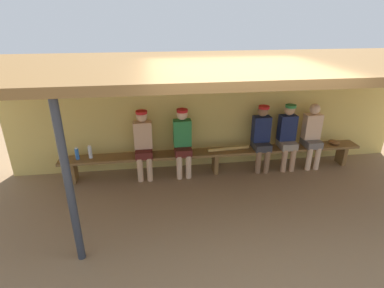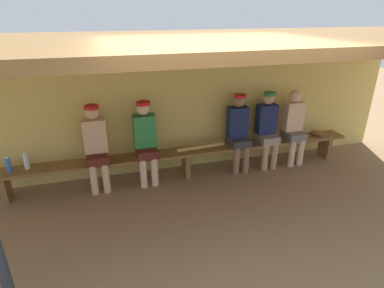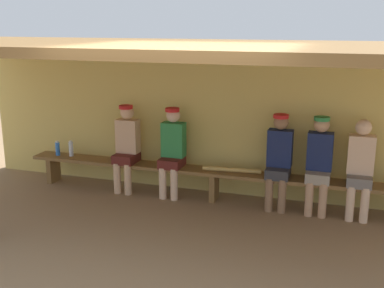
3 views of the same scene
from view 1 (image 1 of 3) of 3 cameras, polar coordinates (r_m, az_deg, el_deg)
ground_plane at (r=5.04m, az=7.99°, el=-13.45°), size 24.00×24.00×0.00m
back_wall at (r=6.28m, az=3.73°, el=5.71°), size 8.00×0.20×2.20m
dugout_roof at (r=4.78m, az=7.26°, el=14.28°), size 8.00×2.80×0.12m
support_post at (r=3.95m, az=-21.96°, el=-7.28°), size 0.10×0.10×2.20m
bench at (r=6.13m, az=4.39°, el=-1.93°), size 6.00×0.36×0.46m
player_in_blue at (r=6.70m, az=21.51°, el=1.86°), size 0.34×0.42×1.34m
player_with_sunglasses at (r=6.24m, az=12.86°, el=1.61°), size 0.34×0.42×1.34m
player_rightmost at (r=5.86m, az=-9.07°, el=0.47°), size 0.34×0.42×1.34m
player_shirtless_tan at (r=5.89m, az=-1.76°, el=0.86°), size 0.34×0.42×1.34m
player_leftmost at (r=6.45m, az=17.39°, el=1.82°), size 0.34×0.42×1.34m
water_bottle_green at (r=6.09m, az=-20.65°, el=-1.69°), size 0.07×0.07×0.24m
water_bottle_blue at (r=6.06m, az=-18.47°, el=-1.41°), size 0.07×0.07×0.26m
baseball_glove_worn at (r=7.03m, az=24.94°, el=0.31°), size 0.26×0.29×0.09m
baseball_bat at (r=6.14m, az=6.79°, el=-0.89°), size 0.86×0.14×0.07m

